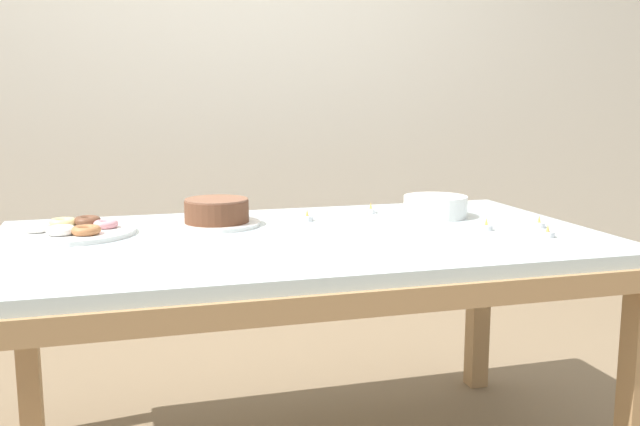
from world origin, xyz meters
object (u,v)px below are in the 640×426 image
tealight_centre (547,234)px  tealight_near_front (307,218)px  tealight_near_cakes (539,224)px  plate_stack (435,206)px  tealight_left_edge (371,210)px  tealight_right_edge (486,227)px  cake_chocolate_round (217,213)px  pastry_platter (74,230)px

tealight_centre → tealight_near_front: (-0.59, 0.44, 0.00)m
tealight_centre → tealight_near_cakes: size_ratio=1.00×
plate_stack → tealight_left_edge: size_ratio=5.25×
tealight_right_edge → tealight_near_front: size_ratio=1.00×
tealight_centre → tealight_near_cakes: bearing=66.1°
cake_chocolate_round → tealight_near_cakes: cake_chocolate_round is taller
tealight_centre → plate_stack: bearing=111.8°
pastry_platter → tealight_centre: pastry_platter is taller
tealight_right_edge → tealight_near_front: 0.56m
tealight_near_cakes → tealight_near_front: size_ratio=1.00×
plate_stack → tealight_left_edge: 0.22m
tealight_centre → tealight_left_edge: size_ratio=1.00×
cake_chocolate_round → tealight_right_edge: (0.76, -0.30, -0.03)m
tealight_near_cakes → tealight_left_edge: same height
tealight_near_cakes → pastry_platter: bearing=168.6°
plate_stack → tealight_near_front: plate_stack is taller
cake_chocolate_round → tealight_right_edge: bearing=-21.1°
plate_stack → tealight_near_cakes: plate_stack is taller
cake_chocolate_round → tealight_centre: (0.88, -0.44, -0.03)m
tealight_centre → pastry_platter: bearing=162.5°
cake_chocolate_round → tealight_left_edge: (0.54, 0.09, -0.03)m
plate_stack → tealight_near_cakes: bearing=-50.1°
cake_chocolate_round → tealight_left_edge: size_ratio=6.69×
tealight_near_cakes → tealight_right_edge: (-0.18, 0.01, 0.00)m
pastry_platter → tealight_near_front: bearing=2.7°
pastry_platter → tealight_right_edge: 1.21m
pastry_platter → tealight_near_cakes: (1.36, -0.27, -0.00)m
tealight_centre → tealight_near_front: 0.74m
tealight_centre → tealight_left_edge: (-0.34, 0.53, 0.00)m
tealight_near_front → cake_chocolate_round: bearing=-179.0°
cake_chocolate_round → tealight_centre: size_ratio=6.69×
plate_stack → tealight_left_edge: bearing=145.3°
plate_stack → tealight_near_cakes: size_ratio=5.25×
pastry_platter → plate_stack: (1.14, -0.01, 0.02)m
tealight_left_edge → tealight_right_edge: (0.23, -0.38, 0.00)m
cake_chocolate_round → tealight_left_edge: 0.55m
tealight_left_edge → plate_stack: bearing=-34.7°
pastry_platter → plate_stack: 1.14m
tealight_centre → tealight_near_front: size_ratio=1.00×
tealight_centre → tealight_left_edge: bearing=123.0°
tealight_near_front → plate_stack: bearing=-5.6°
tealight_left_edge → cake_chocolate_round: bearing=-170.6°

